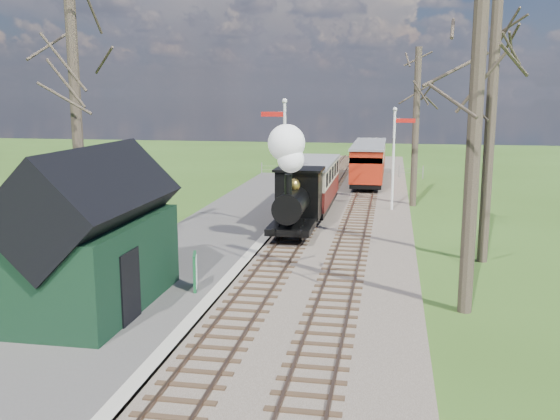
# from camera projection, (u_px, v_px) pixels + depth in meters

# --- Properties ---
(ground) EXTENTS (140.00, 140.00, 0.00)m
(ground) POSITION_uv_depth(u_px,v_px,m) (195.00, 384.00, 14.03)
(ground) COLOR #314E18
(ground) RESTS_ON ground
(distant_hills) EXTENTS (114.40, 48.00, 22.02)m
(distant_hills) POSITION_uv_depth(u_px,v_px,m) (365.00, 275.00, 79.05)
(distant_hills) COLOR #385B23
(distant_hills) RESTS_ON ground
(ballast_bed) EXTENTS (8.00, 60.00, 0.10)m
(ballast_bed) POSITION_uv_depth(u_px,v_px,m) (338.00, 209.00, 35.08)
(ballast_bed) COLOR brown
(ballast_bed) RESTS_ON ground
(track_near) EXTENTS (1.60, 60.00, 0.15)m
(track_near) POSITION_uv_depth(u_px,v_px,m) (315.00, 207.00, 35.30)
(track_near) COLOR brown
(track_near) RESTS_ON ground
(track_far) EXTENTS (1.60, 60.00, 0.15)m
(track_far) POSITION_uv_depth(u_px,v_px,m) (361.00, 209.00, 34.84)
(track_far) COLOR brown
(track_far) RESTS_ON ground
(platform) EXTENTS (5.00, 44.00, 0.20)m
(platform) POSITION_uv_depth(u_px,v_px,m) (216.00, 236.00, 28.17)
(platform) COLOR #474442
(platform) RESTS_ON ground
(coping_strip) EXTENTS (0.40, 44.00, 0.21)m
(coping_strip) POSITION_uv_depth(u_px,v_px,m) (266.00, 238.00, 27.76)
(coping_strip) COLOR #B2AD9E
(coping_strip) RESTS_ON ground
(station_shed) EXTENTS (3.25, 6.30, 4.78)m
(station_shed) POSITION_uv_depth(u_px,v_px,m) (94.00, 239.00, 18.23)
(station_shed) COLOR black
(station_shed) RESTS_ON platform
(semaphore_near) EXTENTS (1.22, 0.24, 6.22)m
(semaphore_near) POSITION_uv_depth(u_px,v_px,m) (283.00, 155.00, 28.98)
(semaphore_near) COLOR silver
(semaphore_near) RESTS_ON ground
(semaphore_far) EXTENTS (1.22, 0.24, 5.72)m
(semaphore_far) POSITION_uv_depth(u_px,v_px,m) (395.00, 151.00, 33.94)
(semaphore_far) COLOR silver
(semaphore_far) RESTS_ON ground
(bare_trees) EXTENTS (15.51, 22.39, 12.00)m
(bare_trees) POSITION_uv_depth(u_px,v_px,m) (312.00, 128.00, 22.61)
(bare_trees) COLOR #382D23
(bare_trees) RESTS_ON ground
(fence_line) EXTENTS (12.60, 0.08, 1.00)m
(fence_line) POSITION_uv_depth(u_px,v_px,m) (340.00, 170.00, 48.70)
(fence_line) COLOR slate
(fence_line) RESTS_ON ground
(locomotive) EXTENTS (2.00, 4.67, 5.00)m
(locomotive) POSITION_uv_depth(u_px,v_px,m) (294.00, 188.00, 27.69)
(locomotive) COLOR black
(locomotive) RESTS_ON ground
(coach) EXTENTS (2.34, 8.01, 2.46)m
(coach) POSITION_uv_depth(u_px,v_px,m) (312.00, 183.00, 33.68)
(coach) COLOR black
(coach) RESTS_ON ground
(red_carriage_a) EXTENTS (2.24, 5.56, 2.36)m
(red_carriage_a) POSITION_uv_depth(u_px,v_px,m) (367.00, 166.00, 42.25)
(red_carriage_a) COLOR black
(red_carriage_a) RESTS_ON ground
(red_carriage_b) EXTENTS (2.24, 5.56, 2.36)m
(red_carriage_b) POSITION_uv_depth(u_px,v_px,m) (370.00, 158.00, 47.58)
(red_carriage_b) COLOR black
(red_carriage_b) RESTS_ON ground
(sign_board) EXTENTS (0.31, 0.81, 1.20)m
(sign_board) POSITION_uv_depth(u_px,v_px,m) (195.00, 271.00, 20.07)
(sign_board) COLOR #0F4822
(sign_board) RESTS_ON platform
(bench) EXTENTS (0.75, 1.58, 0.87)m
(bench) POSITION_uv_depth(u_px,v_px,m) (156.00, 273.00, 20.58)
(bench) COLOR #3F2916
(bench) RESTS_ON platform
(person) EXTENTS (0.50, 0.63, 1.51)m
(person) POSITION_uv_depth(u_px,v_px,m) (159.00, 264.00, 20.40)
(person) COLOR black
(person) RESTS_ON platform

